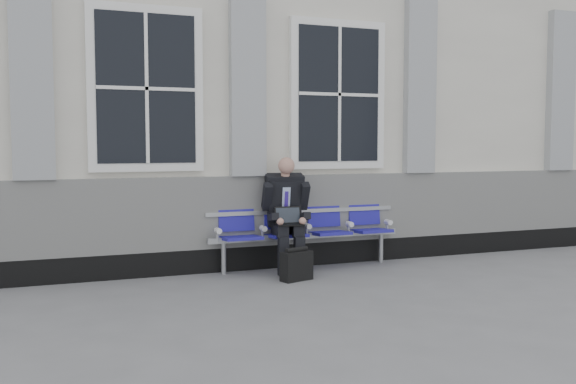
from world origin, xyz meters
name	(u,v)px	position (x,y,z in m)	size (l,w,h in m)	color
ground	(364,288)	(0.00, 0.00, 0.00)	(70.00, 70.00, 0.00)	slate
station_building	(262,105)	(-0.02, 3.47, 2.22)	(14.40, 4.40, 4.49)	silver
bench	(305,225)	(-0.16, 1.32, 0.55)	(2.60, 0.47, 0.91)	#9EA0A3
businessman	(286,210)	(-0.48, 1.19, 0.77)	(0.61, 0.82, 1.44)	black
briefcase	(297,265)	(-0.56, 0.64, 0.18)	(0.42, 0.27, 0.39)	black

